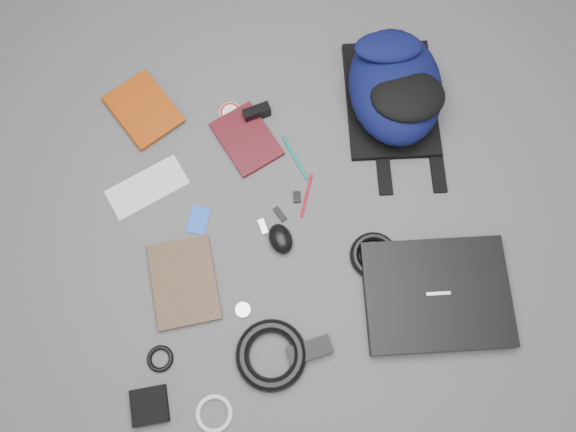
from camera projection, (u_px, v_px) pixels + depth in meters
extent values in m
plane|color=#4F4F51|center=(288.00, 218.00, 1.68)|extent=(4.00, 4.00, 0.00)
cube|color=black|center=(437.00, 295.00, 1.59)|extent=(0.45, 0.37, 0.04)
imported|color=#882F07|center=(121.00, 125.00, 1.76)|extent=(0.25, 0.28, 0.02)
imported|color=#9B660B|center=(152.00, 289.00, 1.61)|extent=(0.19, 0.25, 0.02)
cube|color=silver|center=(147.00, 187.00, 1.71)|extent=(0.26, 0.18, 0.00)
cube|color=#3B0B11|center=(247.00, 139.00, 1.75)|extent=(0.22, 0.25, 0.02)
cube|color=black|center=(257.00, 113.00, 1.76)|extent=(0.09, 0.05, 0.05)
cylinder|color=white|center=(230.00, 112.00, 1.78)|extent=(0.08, 0.08, 0.00)
cylinder|color=#0D776B|center=(295.00, 158.00, 1.73)|extent=(0.05, 0.16, 0.01)
cylinder|color=#A10C1A|center=(307.00, 195.00, 1.70)|extent=(0.07, 0.13, 0.01)
cube|color=blue|center=(198.00, 220.00, 1.68)|extent=(0.09, 0.10, 0.00)
cube|color=black|center=(280.00, 214.00, 1.68)|extent=(0.04, 0.05, 0.01)
cube|color=#ACACAE|center=(263.00, 227.00, 1.67)|extent=(0.03, 0.05, 0.01)
cube|color=black|center=(297.00, 197.00, 1.69)|extent=(0.03, 0.04, 0.01)
ellipsoid|color=black|center=(281.00, 239.00, 1.64)|extent=(0.08, 0.10, 0.05)
cylinder|color=#B9B9BB|center=(243.00, 310.00, 1.59)|extent=(0.06, 0.06, 0.01)
cylinder|color=#B5B4B7|center=(209.00, 298.00, 1.60)|extent=(0.06, 0.06, 0.01)
torus|color=black|center=(374.00, 256.00, 1.63)|extent=(0.15, 0.15, 0.03)
cube|color=black|center=(310.00, 350.00, 1.55)|extent=(0.13, 0.06, 0.03)
torus|color=black|center=(271.00, 355.00, 1.54)|extent=(0.26, 0.26, 0.04)
cube|color=black|center=(150.00, 406.00, 1.51)|extent=(0.10, 0.10, 0.03)
torus|color=black|center=(160.00, 359.00, 1.55)|extent=(0.08, 0.08, 0.01)
torus|color=silver|center=(214.00, 414.00, 1.51)|extent=(0.11, 0.11, 0.01)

